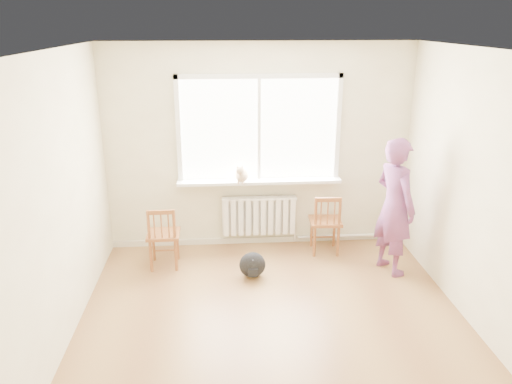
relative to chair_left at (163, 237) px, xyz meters
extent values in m
plane|color=olive|center=(1.23, -1.60, -0.41)|extent=(4.50, 4.50, 0.00)
plane|color=white|center=(1.23, -1.60, 2.29)|extent=(4.50, 4.50, 0.00)
cube|color=beige|center=(1.23, 0.65, 0.94)|extent=(4.00, 0.01, 2.70)
cube|color=white|center=(1.23, 0.63, 1.19)|extent=(2.00, 0.02, 1.30)
cube|color=white|center=(1.23, 0.61, 1.87)|extent=(2.12, 0.05, 0.06)
cube|color=white|center=(0.20, 0.61, 1.19)|extent=(0.06, 0.05, 1.42)
cube|color=white|center=(2.26, 0.61, 1.19)|extent=(0.06, 0.05, 1.42)
cube|color=white|center=(1.23, 0.61, 1.19)|extent=(0.04, 0.05, 1.30)
cube|color=white|center=(1.23, 0.54, 0.52)|extent=(2.15, 0.22, 0.04)
cube|color=white|center=(1.23, 0.60, 0.02)|extent=(1.00, 0.02, 0.55)
cube|color=white|center=(1.23, 0.55, 0.02)|extent=(1.00, 0.10, 0.51)
cube|color=white|center=(1.23, 0.55, 0.28)|extent=(1.00, 0.12, 0.03)
cylinder|color=silver|center=(2.48, 0.59, -0.33)|extent=(1.40, 0.04, 0.04)
cube|color=beige|center=(1.23, 0.63, -0.37)|extent=(4.00, 0.03, 0.08)
cube|color=#92582A|center=(0.00, 0.04, 0.02)|extent=(0.40, 0.38, 0.04)
cylinder|color=#92582A|center=(0.15, 0.20, -0.19)|extent=(0.03, 0.03, 0.43)
cylinder|color=#92582A|center=(-0.15, 0.20, -0.19)|extent=(0.03, 0.03, 0.43)
cylinder|color=#92582A|center=(0.15, -0.11, -0.19)|extent=(0.03, 0.03, 0.43)
cylinder|color=#92582A|center=(-0.15, -0.11, -0.19)|extent=(0.03, 0.03, 0.43)
cylinder|color=#92582A|center=(0.15, -0.11, 0.00)|extent=(0.04, 0.04, 0.81)
cylinder|color=#92582A|center=(-0.15, -0.11, 0.00)|extent=(0.04, 0.04, 0.81)
cube|color=#92582A|center=(0.00, -0.11, 0.37)|extent=(0.33, 0.04, 0.05)
cylinder|color=#92582A|center=(0.09, -0.11, 0.20)|extent=(0.02, 0.02, 0.32)
cylinder|color=#92582A|center=(0.00, -0.11, 0.20)|extent=(0.02, 0.02, 0.32)
cylinder|color=#92582A|center=(-0.08, -0.11, 0.20)|extent=(0.02, 0.02, 0.32)
cube|color=#92582A|center=(2.08, 0.30, 0.03)|extent=(0.42, 0.41, 0.04)
cylinder|color=#92582A|center=(2.25, 0.45, -0.19)|extent=(0.03, 0.03, 0.43)
cylinder|color=#92582A|center=(1.94, 0.46, -0.19)|extent=(0.03, 0.03, 0.43)
cylinder|color=#92582A|center=(2.23, 0.14, -0.19)|extent=(0.03, 0.03, 0.43)
cylinder|color=#92582A|center=(1.92, 0.15, -0.19)|extent=(0.03, 0.03, 0.43)
cylinder|color=#92582A|center=(2.23, 0.14, 0.00)|extent=(0.04, 0.04, 0.82)
cylinder|color=#92582A|center=(1.92, 0.15, 0.00)|extent=(0.04, 0.04, 0.82)
cube|color=#92582A|center=(2.08, 0.15, 0.38)|extent=(0.33, 0.05, 0.05)
cylinder|color=#92582A|center=(2.16, 0.14, 0.21)|extent=(0.02, 0.02, 0.33)
cylinder|color=#92582A|center=(2.08, 0.15, 0.21)|extent=(0.02, 0.02, 0.33)
cylinder|color=#92582A|center=(1.99, 0.15, 0.21)|extent=(0.02, 0.02, 0.33)
imported|color=#B03A67|center=(2.78, -0.28, 0.43)|extent=(0.60, 0.72, 1.68)
ellipsoid|color=beige|center=(1.00, 0.47, 0.64)|extent=(0.22, 0.28, 0.19)
sphere|color=beige|center=(0.97, 0.35, 0.73)|extent=(0.10, 0.10, 0.10)
cone|color=beige|center=(0.94, 0.36, 0.78)|extent=(0.03, 0.03, 0.04)
cone|color=beige|center=(1.00, 0.34, 0.78)|extent=(0.03, 0.03, 0.04)
cylinder|color=beige|center=(1.02, 0.60, 0.58)|extent=(0.06, 0.17, 0.02)
cylinder|color=beige|center=(0.95, 0.38, 0.59)|extent=(0.02, 0.02, 0.09)
cylinder|color=beige|center=(1.00, 0.37, 0.59)|extent=(0.02, 0.02, 0.09)
ellipsoid|color=black|center=(1.08, -0.33, -0.25)|extent=(0.36, 0.30, 0.32)
camera|label=1|loc=(0.73, -5.69, 2.54)|focal=35.00mm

